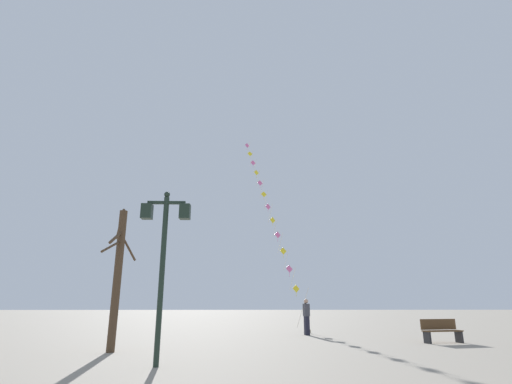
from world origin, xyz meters
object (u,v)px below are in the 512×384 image
(kite_flyer, at_px, (306,316))
(park_bench, at_px, (441,331))
(bare_tree, at_px, (117,274))
(kite_train, at_px, (268,207))
(twin_lantern_lamp_post, at_px, (164,241))

(kite_flyer, bearing_deg, park_bench, -141.72)
(kite_flyer, relative_size, bare_tree, 0.37)
(kite_flyer, height_order, bare_tree, bare_tree)
(bare_tree, bearing_deg, park_bench, 12.86)
(kite_flyer, bearing_deg, kite_train, -0.56)
(twin_lantern_lamp_post, bearing_deg, bare_tree, 124.89)
(twin_lantern_lamp_post, distance_m, kite_train, 18.76)
(kite_flyer, xyz_separation_m, park_bench, (4.70, -4.08, -0.45))
(kite_train, xyz_separation_m, kite_flyer, (1.40, -7.76, -7.48))
(twin_lantern_lamp_post, distance_m, bare_tree, 3.72)
(twin_lantern_lamp_post, xyz_separation_m, kite_train, (3.81, 17.58, 5.31))
(twin_lantern_lamp_post, height_order, kite_train, kite_train)
(kite_flyer, distance_m, bare_tree, 10.11)
(kite_train, bearing_deg, twin_lantern_lamp_post, -102.24)
(twin_lantern_lamp_post, relative_size, park_bench, 2.67)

